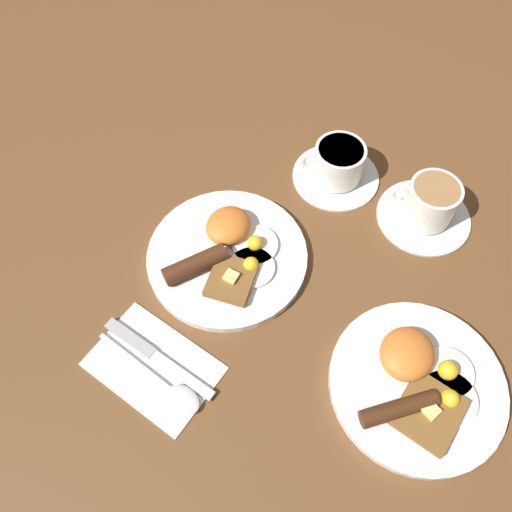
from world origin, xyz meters
TOP-DOWN VIEW (x-y plane):
  - ground_plane at (0.00, 0.00)m, footprint 3.00×3.00m
  - breakfast_plate_near at (-0.00, -0.00)m, footprint 0.26×0.26m
  - breakfast_plate_far at (0.02, 0.34)m, footprint 0.25×0.25m
  - teacup_near at (-0.25, 0.06)m, footprint 0.15×0.15m
  - teacup_far at (-0.25, 0.23)m, footprint 0.16×0.16m
  - napkin at (0.21, 0.02)m, footprint 0.12×0.18m
  - knife at (0.19, 0.01)m, footprint 0.02×0.20m
  - spoon at (0.22, 0.07)m, footprint 0.04×0.19m

SIDE VIEW (x-z plane):
  - ground_plane at x=0.00m, z-range 0.00..0.00m
  - napkin at x=0.21m, z-range 0.00..0.01m
  - knife at x=0.19m, z-range 0.00..0.01m
  - spoon at x=0.22m, z-range 0.00..0.01m
  - breakfast_plate_near at x=0.00m, z-range -0.01..0.04m
  - breakfast_plate_far at x=0.02m, z-range -0.01..0.04m
  - teacup_near at x=-0.25m, z-range -0.01..0.07m
  - teacup_far at x=-0.25m, z-range -0.01..0.07m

